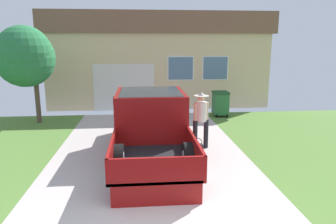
{
  "coord_description": "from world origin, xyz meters",
  "views": [
    {
      "loc": [
        -0.24,
        -4.3,
        2.96
      ],
      "look_at": [
        0.54,
        4.28,
        1.09
      ],
      "focal_mm": 33.56,
      "sensor_mm": 36.0,
      "label": 1
    }
  ],
  "objects_px": {
    "handbag": "(197,148)",
    "wheeled_trash_bin": "(220,103)",
    "house_with_garage": "(157,58)",
    "front_yard_tree": "(25,56)",
    "person_with_hat": "(201,116)",
    "pickup_truck": "(151,125)"
  },
  "relations": [
    {
      "from": "front_yard_tree",
      "to": "wheeled_trash_bin",
      "type": "relative_size",
      "value": 3.5
    },
    {
      "from": "house_with_garage",
      "to": "front_yard_tree",
      "type": "distance_m",
      "value": 7.25
    },
    {
      "from": "person_with_hat",
      "to": "pickup_truck",
      "type": "bearing_deg",
      "value": -11.09
    },
    {
      "from": "wheeled_trash_bin",
      "to": "front_yard_tree",
      "type": "bearing_deg",
      "value": -174.69
    },
    {
      "from": "pickup_truck",
      "to": "wheeled_trash_bin",
      "type": "distance_m",
      "value": 5.19
    },
    {
      "from": "person_with_hat",
      "to": "handbag",
      "type": "bearing_deg",
      "value": 49.66
    },
    {
      "from": "house_with_garage",
      "to": "wheeled_trash_bin",
      "type": "height_order",
      "value": "house_with_garage"
    },
    {
      "from": "pickup_truck",
      "to": "front_yard_tree",
      "type": "bearing_deg",
      "value": 141.69
    },
    {
      "from": "person_with_hat",
      "to": "front_yard_tree",
      "type": "bearing_deg",
      "value": -45.57
    },
    {
      "from": "pickup_truck",
      "to": "wheeled_trash_bin",
      "type": "relative_size",
      "value": 5.18
    },
    {
      "from": "front_yard_tree",
      "to": "wheeled_trash_bin",
      "type": "xyz_separation_m",
      "value": [
        7.48,
        0.69,
        -1.98
      ]
    },
    {
      "from": "handbag",
      "to": "house_with_garage",
      "type": "height_order",
      "value": "house_with_garage"
    },
    {
      "from": "front_yard_tree",
      "to": "house_with_garage",
      "type": "bearing_deg",
      "value": 45.61
    },
    {
      "from": "person_with_hat",
      "to": "house_with_garage",
      "type": "relative_size",
      "value": 0.16
    },
    {
      "from": "pickup_truck",
      "to": "house_with_garage",
      "type": "distance_m",
      "value": 8.82
    },
    {
      "from": "pickup_truck",
      "to": "house_with_garage",
      "type": "xyz_separation_m",
      "value": [
        0.65,
        8.67,
        1.48
      ]
    },
    {
      "from": "person_with_hat",
      "to": "handbag",
      "type": "distance_m",
      "value": 0.9
    },
    {
      "from": "handbag",
      "to": "wheeled_trash_bin",
      "type": "bearing_deg",
      "value": 68.01
    },
    {
      "from": "pickup_truck",
      "to": "house_with_garage",
      "type": "relative_size",
      "value": 0.5
    },
    {
      "from": "house_with_garage",
      "to": "front_yard_tree",
      "type": "height_order",
      "value": "house_with_garage"
    },
    {
      "from": "person_with_hat",
      "to": "house_with_garage",
      "type": "height_order",
      "value": "house_with_garage"
    },
    {
      "from": "front_yard_tree",
      "to": "wheeled_trash_bin",
      "type": "height_order",
      "value": "front_yard_tree"
    }
  ]
}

